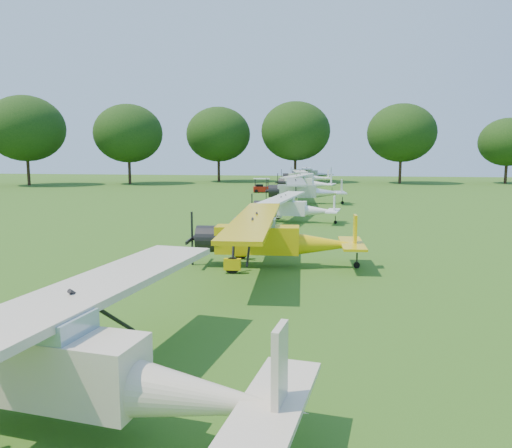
{
  "coord_description": "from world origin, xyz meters",
  "views": [
    {
      "loc": [
        4.38,
        -24.32,
        4.74
      ],
      "look_at": [
        0.71,
        -1.29,
        1.4
      ],
      "focal_mm": 35.0,
      "sensor_mm": 36.0,
      "label": 1
    }
  ],
  "objects_px": {
    "aircraft_2": "(270,235)",
    "aircraft_5": "(303,181)",
    "aircraft_3": "(291,206)",
    "aircraft_4": "(303,189)",
    "aircraft_6": "(304,176)",
    "golf_cart": "(261,188)",
    "aircraft_7": "(311,172)",
    "aircraft_1": "(71,358)"
  },
  "relations": [
    {
      "from": "aircraft_2",
      "to": "aircraft_5",
      "type": "distance_m",
      "value": 40.41
    },
    {
      "from": "aircraft_3",
      "to": "aircraft_5",
      "type": "xyz_separation_m",
      "value": [
        -0.89,
        26.76,
        0.18
      ]
    },
    {
      "from": "aircraft_5",
      "to": "aircraft_4",
      "type": "bearing_deg",
      "value": -77.43
    },
    {
      "from": "aircraft_3",
      "to": "aircraft_2",
      "type": "bearing_deg",
      "value": -82.72
    },
    {
      "from": "aircraft_2",
      "to": "aircraft_3",
      "type": "distance_m",
      "value": 13.63
    },
    {
      "from": "aircraft_5",
      "to": "aircraft_6",
      "type": "bearing_deg",
      "value": 102.35
    },
    {
      "from": "aircraft_3",
      "to": "aircraft_5",
      "type": "distance_m",
      "value": 26.78
    },
    {
      "from": "aircraft_2",
      "to": "golf_cart",
      "type": "bearing_deg",
      "value": 95.24
    },
    {
      "from": "aircraft_3",
      "to": "aircraft_6",
      "type": "xyz_separation_m",
      "value": [
        -1.64,
        40.13,
        0.23
      ]
    },
    {
      "from": "aircraft_5",
      "to": "aircraft_7",
      "type": "distance_m",
      "value": 26.63
    },
    {
      "from": "aircraft_3",
      "to": "aircraft_4",
      "type": "bearing_deg",
      "value": 96.1
    },
    {
      "from": "aircraft_1",
      "to": "aircraft_3",
      "type": "bearing_deg",
      "value": 94.55
    },
    {
      "from": "aircraft_2",
      "to": "aircraft_1",
      "type": "bearing_deg",
      "value": -100.91
    },
    {
      "from": "aircraft_5",
      "to": "golf_cart",
      "type": "bearing_deg",
      "value": -155.72
    },
    {
      "from": "aircraft_2",
      "to": "aircraft_7",
      "type": "height_order",
      "value": "aircraft_7"
    },
    {
      "from": "aircraft_1",
      "to": "golf_cart",
      "type": "height_order",
      "value": "aircraft_1"
    },
    {
      "from": "aircraft_7",
      "to": "golf_cart",
      "type": "height_order",
      "value": "aircraft_7"
    },
    {
      "from": "aircraft_1",
      "to": "aircraft_5",
      "type": "xyz_separation_m",
      "value": [
        0.42,
        53.43,
        -0.06
      ]
    },
    {
      "from": "aircraft_3",
      "to": "aircraft_6",
      "type": "bearing_deg",
      "value": 98.24
    },
    {
      "from": "aircraft_1",
      "to": "aircraft_2",
      "type": "height_order",
      "value": "aircraft_1"
    },
    {
      "from": "golf_cart",
      "to": "aircraft_2",
      "type": "bearing_deg",
      "value": -94.21
    },
    {
      "from": "aircraft_5",
      "to": "aircraft_1",
      "type": "bearing_deg",
      "value": -81.31
    },
    {
      "from": "aircraft_3",
      "to": "aircraft_4",
      "type": "relative_size",
      "value": 0.82
    },
    {
      "from": "aircraft_2",
      "to": "aircraft_5",
      "type": "relative_size",
      "value": 1.02
    },
    {
      "from": "aircraft_2",
      "to": "golf_cart",
      "type": "height_order",
      "value": "aircraft_2"
    },
    {
      "from": "aircraft_6",
      "to": "aircraft_3",
      "type": "bearing_deg",
      "value": -95.58
    },
    {
      "from": "aircraft_3",
      "to": "aircraft_4",
      "type": "height_order",
      "value": "aircraft_4"
    },
    {
      "from": "aircraft_2",
      "to": "aircraft_3",
      "type": "bearing_deg",
      "value": 87.61
    },
    {
      "from": "aircraft_1",
      "to": "aircraft_7",
      "type": "distance_m",
      "value": 80.05
    },
    {
      "from": "aircraft_2",
      "to": "aircraft_3",
      "type": "xyz_separation_m",
      "value": [
        -0.33,
        13.62,
        -0.21
      ]
    },
    {
      "from": "aircraft_7",
      "to": "aircraft_3",
      "type": "bearing_deg",
      "value": -93.26
    },
    {
      "from": "aircraft_1",
      "to": "aircraft_4",
      "type": "xyz_separation_m",
      "value": [
        1.26,
        39.43,
        0.01
      ]
    },
    {
      "from": "aircraft_4",
      "to": "aircraft_6",
      "type": "height_order",
      "value": "aircraft_4"
    },
    {
      "from": "aircraft_5",
      "to": "aircraft_7",
      "type": "height_order",
      "value": "aircraft_7"
    },
    {
      "from": "aircraft_1",
      "to": "aircraft_6",
      "type": "height_order",
      "value": "aircraft_1"
    },
    {
      "from": "aircraft_5",
      "to": "golf_cart",
      "type": "distance_m",
      "value": 5.2
    },
    {
      "from": "aircraft_2",
      "to": "aircraft_4",
      "type": "xyz_separation_m",
      "value": [
        -0.37,
        26.39,
        0.04
      ]
    },
    {
      "from": "aircraft_5",
      "to": "golf_cart",
      "type": "relative_size",
      "value": 5.17
    },
    {
      "from": "aircraft_1",
      "to": "aircraft_7",
      "type": "height_order",
      "value": "aircraft_1"
    },
    {
      "from": "aircraft_1",
      "to": "aircraft_6",
      "type": "distance_m",
      "value": 66.79
    },
    {
      "from": "aircraft_2",
      "to": "aircraft_7",
      "type": "relative_size",
      "value": 0.98
    },
    {
      "from": "aircraft_6",
      "to": "aircraft_1",
      "type": "bearing_deg",
      "value": -97.63
    }
  ]
}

